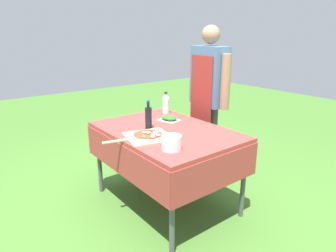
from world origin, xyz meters
name	(u,v)px	position (x,y,z in m)	size (l,w,h in m)	color
ground_plane	(166,202)	(0.00, 0.00, 0.00)	(12.00, 12.00, 0.00)	#477A2D
prep_table	(166,138)	(0.00, 0.00, 0.67)	(1.30, 0.92, 0.74)	#A83D38
person_cook	(208,91)	(-0.22, 0.74, 0.97)	(0.61, 0.25, 1.64)	#4C4C51
pizza_on_peel	(147,136)	(0.08, -0.25, 0.76)	(0.43, 0.59, 0.06)	#D1B27F
oil_bottle	(148,117)	(-0.12, -0.11, 0.85)	(0.06, 0.06, 0.27)	black
water_bottle	(166,103)	(-0.45, 0.34, 0.85)	(0.07, 0.07, 0.23)	silver
herb_container	(169,118)	(-0.21, 0.20, 0.76)	(0.22, 0.19, 0.05)	silver
mixing_tub	(171,143)	(0.40, -0.26, 0.80)	(0.15, 0.15, 0.11)	silver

